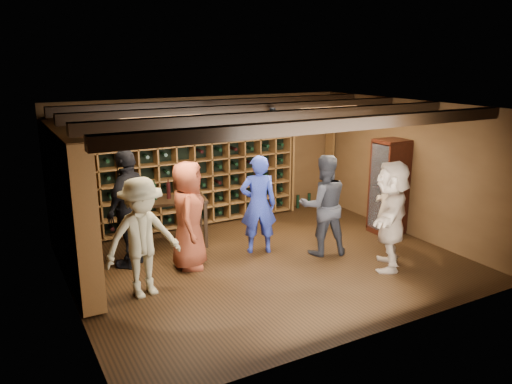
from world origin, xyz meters
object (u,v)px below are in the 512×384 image
man_grey_suit (323,205)px  guest_red_floral (188,215)px  guest_khaki (142,238)px  guest_woman_black (130,208)px  guest_beige (391,215)px  display_cabinet (389,189)px  man_blue_shirt (258,205)px  tasting_table (172,205)px

man_grey_suit → guest_red_floral: guest_red_floral is taller
man_grey_suit → guest_red_floral: size_ratio=0.99×
guest_red_floral → guest_khaki: size_ratio=1.01×
guest_woman_black → guest_beige: guest_woman_black is taller
display_cabinet → guest_beige: size_ratio=1.02×
guest_red_floral → guest_woman_black: size_ratio=0.90×
man_blue_shirt → guest_red_floral: bearing=23.0°
man_grey_suit → tasting_table: 2.59m
guest_red_floral → guest_beige: size_ratio=0.99×
guest_woman_black → tasting_table: bearing=165.7°
guest_woman_black → tasting_table: guest_woman_black is taller
man_blue_shirt → tasting_table: 1.51m
guest_red_floral → guest_woman_black: (-0.78, 0.51, 0.09)m
man_grey_suit → guest_khaki: (-3.08, -0.07, -0.01)m
display_cabinet → guest_khaki: bearing=-175.7°
man_blue_shirt → guest_khaki: bearing=38.2°
man_grey_suit → guest_beige: 1.13m
tasting_table → man_grey_suit: bearing=-25.0°
tasting_table → display_cabinet: bearing=-7.1°
display_cabinet → man_blue_shirt: display_cabinet is taller
guest_khaki → guest_beige: guest_beige is taller
guest_khaki → man_grey_suit: bearing=-7.2°
man_grey_suit → man_blue_shirt: bearing=-14.6°
guest_woman_black → tasting_table: 0.98m
guest_woman_black → guest_red_floral: bearing=104.0°
man_grey_suit → guest_khaki: 3.08m
man_blue_shirt → guest_khaki: (-2.17, -0.65, 0.00)m
guest_woman_black → guest_khaki: guest_woman_black is taller
tasting_table → guest_red_floral: bearing=-83.5°
man_blue_shirt → guest_red_floral: (-1.26, -0.03, 0.01)m
man_grey_suit → guest_red_floral: (-2.18, 0.55, 0.00)m
man_blue_shirt → guest_red_floral: size_ratio=0.98×
guest_red_floral → guest_khaki: 1.10m
guest_woman_black → guest_khaki: bearing=40.5°
display_cabinet → guest_beige: (-1.13, -1.26, 0.01)m
display_cabinet → guest_khaki: size_ratio=1.04×
guest_woman_black → man_blue_shirt: bearing=124.1°
display_cabinet → tasting_table: 4.00m
man_blue_shirt → guest_beige: 2.15m
display_cabinet → guest_red_floral: bearing=176.2°
display_cabinet → tasting_table: size_ratio=1.42×
display_cabinet → man_blue_shirt: (-2.62, 0.30, -0.02)m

